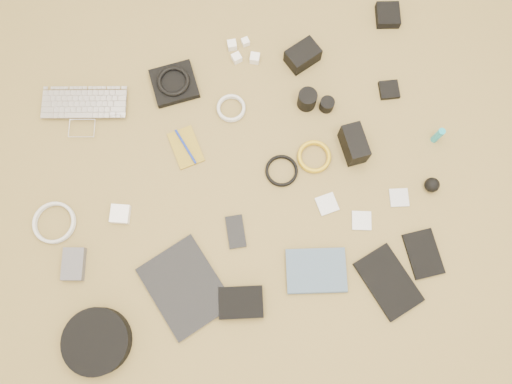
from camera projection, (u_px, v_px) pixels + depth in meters
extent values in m
cube|color=olive|center=(243.00, 187.00, 1.75)|extent=(4.00, 4.00, 0.04)
imported|color=silver|center=(84.00, 115.00, 1.78)|extent=(0.35, 0.28, 0.02)
cube|color=black|center=(174.00, 84.00, 1.81)|extent=(0.16, 0.15, 0.03)
torus|color=black|center=(173.00, 81.00, 1.79)|extent=(0.14, 0.14, 0.01)
cube|color=white|center=(232.00, 45.00, 1.85)|extent=(0.03, 0.03, 0.03)
cube|color=white|center=(237.00, 58.00, 1.83)|extent=(0.04, 0.04, 0.03)
cube|color=white|center=(245.00, 42.00, 1.85)|extent=(0.03, 0.03, 0.02)
cube|color=white|center=(255.00, 58.00, 1.83)|extent=(0.04, 0.04, 0.03)
cube|color=black|center=(303.00, 56.00, 1.82)|extent=(0.14, 0.12, 0.07)
cube|color=black|center=(388.00, 15.00, 1.87)|extent=(0.10, 0.11, 0.03)
cube|color=olive|center=(186.00, 147.00, 1.76)|extent=(0.11, 0.15, 0.01)
cylinder|color=#132AA0|center=(186.00, 147.00, 1.75)|extent=(0.05, 0.14, 0.01)
torus|color=silver|center=(231.00, 109.00, 1.80)|extent=(0.11, 0.11, 0.01)
cylinder|color=black|center=(307.00, 99.00, 1.77)|extent=(0.08, 0.08, 0.07)
cylinder|color=black|center=(327.00, 105.00, 1.78)|extent=(0.06, 0.06, 0.05)
cube|color=black|center=(389.00, 90.00, 1.81)|extent=(0.08, 0.08, 0.02)
cube|color=white|center=(120.00, 214.00, 1.70)|extent=(0.08, 0.08, 0.03)
torus|color=silver|center=(55.00, 223.00, 1.70)|extent=(0.18, 0.18, 0.01)
torus|color=black|center=(281.00, 171.00, 1.74)|extent=(0.13, 0.13, 0.01)
torus|color=gold|center=(314.00, 157.00, 1.75)|extent=(0.15, 0.15, 0.01)
cube|color=black|center=(354.00, 144.00, 1.72)|extent=(0.07, 0.13, 0.09)
cylinder|color=#1B9CB1|center=(438.00, 135.00, 1.73)|extent=(0.03, 0.03, 0.08)
cube|color=#515155|center=(74.00, 264.00, 1.65)|extent=(0.09, 0.12, 0.03)
cube|color=black|center=(185.00, 287.00, 1.64)|extent=(0.30, 0.34, 0.01)
cube|color=black|center=(236.00, 232.00, 1.69)|extent=(0.07, 0.12, 0.01)
cube|color=silver|center=(327.00, 204.00, 1.71)|extent=(0.07, 0.07, 0.01)
cube|color=silver|center=(362.00, 221.00, 1.70)|extent=(0.08, 0.08, 0.01)
cube|color=silver|center=(399.00, 198.00, 1.72)|extent=(0.08, 0.08, 0.01)
sphere|color=black|center=(432.00, 185.00, 1.71)|extent=(0.06, 0.06, 0.05)
cylinder|color=black|center=(97.00, 341.00, 1.58)|extent=(0.25, 0.25, 0.06)
cube|color=black|center=(241.00, 303.00, 1.62)|extent=(0.16, 0.13, 0.04)
imported|color=#41586E|center=(317.00, 293.00, 1.64)|extent=(0.22, 0.19, 0.02)
cube|color=black|center=(388.00, 282.00, 1.65)|extent=(0.19, 0.25, 0.02)
cube|color=black|center=(423.00, 254.00, 1.67)|extent=(0.10, 0.16, 0.01)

